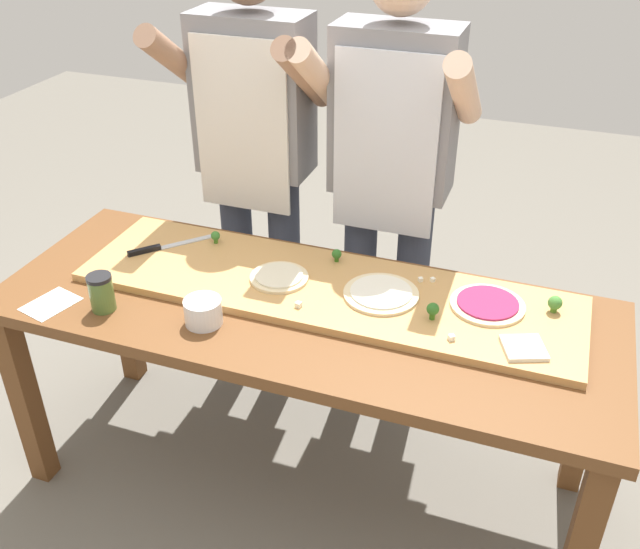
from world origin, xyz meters
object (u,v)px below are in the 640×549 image
(prep_table, at_px, (303,331))
(flour_cup, at_px, (203,313))
(pizza_slice_near_left, at_px, (524,348))
(cheese_crumble_a, at_px, (421,279))
(cheese_crumble_d, at_px, (433,280))
(recipe_note, at_px, (51,304))
(cook_right, at_px, (391,163))
(broccoli_floret_back_mid, at_px, (433,310))
(cheese_crumble_b, at_px, (451,338))
(pizza_whole_white_garlic, at_px, (381,293))
(cook_left, at_px, (255,144))
(cheese_crumble_c, at_px, (298,305))
(chefs_knife, at_px, (160,247))
(pizza_whole_cheese_artichoke, at_px, (279,277))
(pizza_whole_beet_magenta, at_px, (488,304))
(broccoli_floret_front_mid, at_px, (216,236))
(sauce_jar, at_px, (101,293))
(broccoli_floret_center_right, at_px, (555,303))
(broccoli_floret_back_right, at_px, (337,254))

(prep_table, height_order, flour_cup, flour_cup)
(pizza_slice_near_left, height_order, cheese_crumble_a, same)
(cheese_crumble_d, xyz_separation_m, recipe_note, (-1.06, -0.48, -0.03))
(prep_table, bearing_deg, cook_right, 78.10)
(broccoli_floret_back_mid, height_order, cheese_crumble_a, broccoli_floret_back_mid)
(recipe_note, bearing_deg, cheese_crumble_b, 9.61)
(pizza_whole_white_garlic, bearing_deg, flour_cup, -148.75)
(cook_left, bearing_deg, prep_table, -54.53)
(pizza_whole_white_garlic, bearing_deg, cheese_crumble_c, -146.06)
(chefs_knife, height_order, pizza_whole_cheese_artichoke, same)
(cheese_crumble_b, bearing_deg, pizza_whole_beet_magenta, 70.88)
(broccoli_floret_front_mid, height_order, flour_cup, flour_cup)
(cheese_crumble_a, xyz_separation_m, cheese_crumble_d, (0.04, 0.01, -0.00))
(pizza_whole_beet_magenta, xyz_separation_m, broccoli_floret_front_mid, (-0.92, 0.07, 0.02))
(cheese_crumble_d, bearing_deg, chefs_knife, -173.13)
(cheese_crumble_b, distance_m, sauce_jar, 1.02)
(sauce_jar, bearing_deg, broccoli_floret_center_right, 17.59)
(cheese_crumble_a, bearing_deg, pizza_whole_white_garlic, -128.44)
(pizza_slice_near_left, relative_size, cheese_crumble_b, 6.94)
(pizza_whole_white_garlic, bearing_deg, broccoli_floret_front_mid, 168.72)
(pizza_whole_beet_magenta, bearing_deg, broccoli_floret_center_right, 11.44)
(chefs_knife, height_order, pizza_slice_near_left, chefs_knife)
(recipe_note, bearing_deg, sauce_jar, 11.74)
(broccoli_floret_back_right, height_order, cheese_crumble_d, broccoli_floret_back_right)
(cook_left, xyz_separation_m, cook_right, (0.50, 0.00, 0.00))
(pizza_whole_cheese_artichoke, distance_m, cheese_crumble_c, 0.17)
(broccoli_floret_front_mid, height_order, cheese_crumble_b, broccoli_floret_front_mid)
(pizza_whole_cheese_artichoke, relative_size, cheese_crumble_a, 14.30)
(pizza_whole_beet_magenta, distance_m, recipe_note, 1.30)
(cheese_crumble_b, bearing_deg, broccoli_floret_back_right, 145.70)
(pizza_whole_beet_magenta, relative_size, pizza_whole_white_garlic, 0.96)
(pizza_whole_beet_magenta, xyz_separation_m, cheese_crumble_a, (-0.22, 0.07, -0.00))
(broccoli_floret_front_mid, bearing_deg, broccoli_floret_back_mid, -13.68)
(pizza_whole_white_garlic, bearing_deg, sauce_jar, -157.79)
(broccoli_floret_front_mid, relative_size, cheese_crumble_d, 3.42)
(broccoli_floret_center_right, height_order, cheese_crumble_b, broccoli_floret_center_right)
(chefs_knife, xyz_separation_m, cheese_crumble_d, (0.90, 0.11, 0.00))
(broccoli_floret_center_right, bearing_deg, pizza_slice_near_left, -106.26)
(chefs_knife, relative_size, recipe_note, 1.55)
(pizza_whole_cheese_artichoke, distance_m, pizza_whole_white_garlic, 0.32)
(pizza_whole_cheese_artichoke, relative_size, flour_cup, 1.67)
(chefs_knife, xyz_separation_m, pizza_slice_near_left, (1.20, -0.15, 0.00))
(broccoli_floret_front_mid, xyz_separation_m, cook_left, (0.01, 0.33, 0.21))
(broccoli_floret_front_mid, bearing_deg, cheese_crumble_d, 0.57)
(cheese_crumble_a, distance_m, cook_left, 0.81)
(cheese_crumble_d, bearing_deg, pizza_slice_near_left, -40.17)
(recipe_note, bearing_deg, cheese_crumble_c, 15.89)
(cheese_crumble_b, bearing_deg, cheese_crumble_c, 179.15)
(pizza_whole_beet_magenta, distance_m, cheese_crumble_c, 0.55)
(chefs_knife, height_order, pizza_whole_beet_magenta, same)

